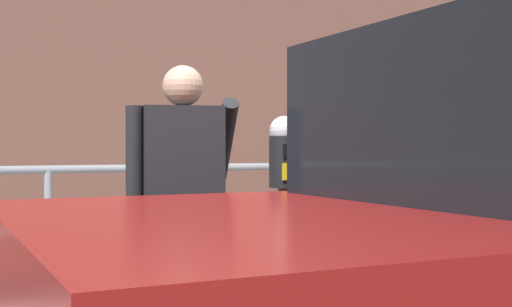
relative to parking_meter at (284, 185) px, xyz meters
name	(u,v)px	position (x,y,z in m)	size (l,w,h in m)	color
parking_meter	(284,185)	(0.00, 0.00, 0.00)	(0.17, 0.18, 1.34)	slate
pedestrian_at_meter	(183,198)	(-0.54, 0.11, -0.06)	(0.66, 0.49, 1.60)	brown
background_railing	(188,200)	(0.13, 1.93, -0.22)	(24.06, 0.06, 1.04)	gray
backdrop_wall	(114,88)	(0.13, 4.43, 0.88)	(32.00, 0.50, 3.99)	brown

